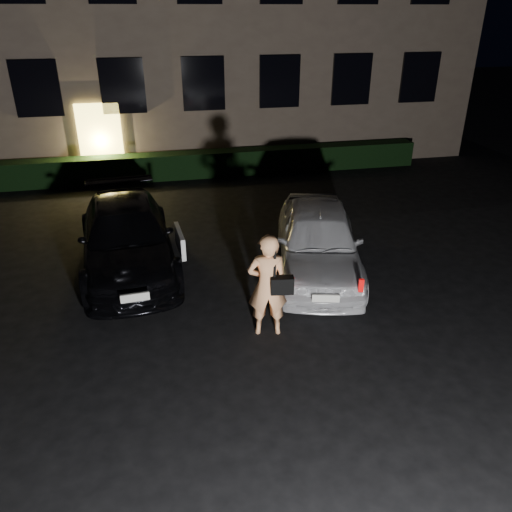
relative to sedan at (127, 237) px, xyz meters
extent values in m
plane|color=black|center=(2.62, -4.13, -0.70)|extent=(80.00, 80.00, 0.00)
cube|color=#FFDF5A|center=(-0.88, 6.81, 0.55)|extent=(1.40, 0.10, 2.50)
cube|color=black|center=(-2.58, 6.81, 2.30)|extent=(1.40, 0.10, 1.70)
cube|color=black|center=(0.02, 6.81, 2.30)|extent=(1.40, 0.10, 1.70)
cube|color=black|center=(2.62, 6.81, 2.30)|extent=(1.40, 0.10, 1.70)
cube|color=black|center=(5.22, 6.81, 2.30)|extent=(1.40, 0.10, 1.70)
cube|color=black|center=(7.82, 6.81, 2.30)|extent=(1.40, 0.10, 1.70)
cube|color=black|center=(10.42, 6.81, 2.30)|extent=(1.40, 0.10, 1.70)
cube|color=black|center=(2.62, 6.37, -0.28)|extent=(15.00, 0.70, 0.85)
imported|color=black|center=(0.00, 0.00, 0.00)|extent=(2.31, 4.98, 1.41)
cube|color=white|center=(1.12, -0.81, 0.17)|extent=(0.16, 1.01, 0.47)
cube|color=silver|center=(0.17, -2.51, -0.09)|extent=(0.52, 0.08, 0.16)
imported|color=silver|center=(4.07, -1.10, 0.04)|extent=(2.79, 4.66, 1.49)
cube|color=red|center=(2.95, -2.96, 0.11)|extent=(0.10, 0.08, 0.25)
cube|color=red|center=(4.15, -3.27, 0.11)|extent=(0.10, 0.08, 0.25)
cube|color=silver|center=(3.53, -3.17, -0.14)|extent=(0.49, 0.17, 0.15)
imported|color=#FBAC71|center=(2.45, -3.17, 0.26)|extent=(0.76, 0.55, 1.92)
cube|color=black|center=(2.66, -3.33, 0.33)|extent=(0.41, 0.23, 0.31)
cube|color=black|center=(2.54, -3.27, 0.76)|extent=(0.05, 0.07, 0.60)
camera|label=1|loc=(0.68, -10.43, 4.55)|focal=35.00mm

